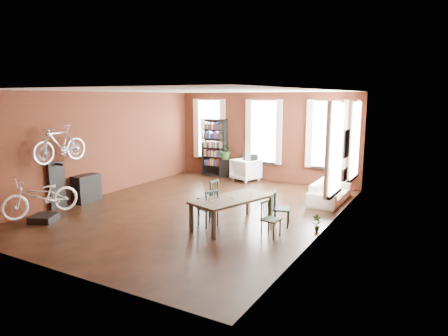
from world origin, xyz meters
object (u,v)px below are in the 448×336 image
Objects in this scene: dining_chair_a at (208,208)px; dining_table at (232,212)px; white_armchair at (246,169)px; plant_stand at (225,168)px; cream_sofa at (330,188)px; dining_chair_c at (271,219)px; dining_chair_d at (282,209)px; bookshelf at (214,148)px; bicycle_floor at (40,179)px; console_table at (86,188)px; bike_trainer at (44,218)px; dining_chair_b at (208,198)px.

dining_table is at bearing 139.49° from dining_chair_a.
white_armchair is 1.29× the size of plant_stand.
cream_sofa is at bearing 174.22° from dining_chair_a.
cream_sofa is (0.35, 3.62, 0.01)m from dining_chair_c.
dining_chair_d reaches higher than dining_chair_c.
white_armchair is at bearing -9.27° from plant_stand.
bookshelf is (-2.98, 5.34, 0.66)m from dining_chair_a.
bicycle_floor is at bearing -42.47° from dining_chair_a.
dining_chair_a is 1.11× the size of console_table.
bicycle_floor reaches higher than plant_stand.
dining_chair_c is 1.16× the size of plant_stand.
bike_trainer is at bearing 100.28° from dining_chair_d.
white_armchair is (-2.04, 4.87, 0.10)m from dining_table.
white_armchair is (-3.06, 4.29, 0.02)m from dining_chair_d.
plant_stand is (0.48, -0.04, -0.76)m from bookshelf.
cream_sofa is (1.97, 3.64, -0.04)m from dining_chair_a.
dining_chair_c is at bearing 5.10° from dining_table.
cream_sofa is 7.15m from console_table.
white_armchair is at bearing -7.94° from bookshelf.
dining_table reaches higher than bike_trainer.
dining_chair_a is 1.58× the size of bike_trainer.
plant_stand is (-4.47, 1.66, -0.06)m from cream_sofa.
dining_chair_b is at bearing 77.68° from dining_chair_c.
dining_chair_a is at bearing 125.73° from white_armchair.
dining_chair_b reaches higher than console_table.
bookshelf reaches higher than bicycle_floor.
white_armchair is (1.47, -0.21, -0.66)m from bookshelf.
dining_chair_a is 1.29× the size of plant_stand.
bookshelf is at bearing -128.26° from dining_chair_a.
dining_chair_b is at bearing -126.84° from dining_chair_a.
dining_chair_c reaches higher than dining_table.
dining_chair_a is 4.16m from bicycle_floor.
bookshelf is at bearing 76.17° from console_table.
bike_trainer is at bearing -73.58° from console_table.
dining_chair_b reaches higher than dining_table.
dining_table is 1.10× the size of bicycle_floor.
dining_chair_b is at bearing -61.05° from bookshelf.
dining_chair_b is (-0.96, 0.46, 0.13)m from dining_table.
dining_chair_b is at bearing 77.75° from dining_chair_d.
cream_sofa is at bearing 176.06° from white_armchair.
dining_chair_b is 0.51× the size of bicycle_floor.
white_armchair is at bearing 66.75° from cream_sofa.
dining_chair_a is at bearing 97.55° from dining_chair_c.
white_armchair is 1.57× the size of bike_trainer.
bicycle_floor is (-4.25, -2.00, 0.74)m from dining_table.
white_armchair is at bearing 38.10° from dining_chair_c.
bike_trainer is 1.97m from console_table.
dining_chair_d is 5.27m from white_armchair.
bicycle_floor is (-0.01, -0.02, 1.00)m from bike_trainer.
dining_table is at bearing 156.93° from cream_sofa.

